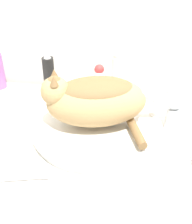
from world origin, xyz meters
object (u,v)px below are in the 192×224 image
at_px(cat, 94,99).
at_px(lotion_bottle_white, 119,73).
at_px(cream_tube, 21,175).
at_px(hairspray_can_black, 49,74).
at_px(deodorant_stick, 99,80).
at_px(faucet, 171,107).

bearing_deg(cat, lotion_bottle_white, -117.04).
relative_size(lotion_bottle_white, cream_tube, 1.33).
relative_size(lotion_bottle_white, hairspray_can_black, 1.21).
height_order(lotion_bottle_white, hairspray_can_black, lotion_bottle_white).
bearing_deg(deodorant_stick, cream_tube, -105.21).
xyz_separation_m(faucet, deodorant_stick, (-0.27, 0.20, -0.02)).
bearing_deg(hairspray_can_black, lotion_bottle_white, 0.00).
relative_size(cat, cream_tube, 2.26).
xyz_separation_m(cat, faucet, (0.25, 0.07, -0.05)).
bearing_deg(deodorant_stick, lotion_bottle_white, -0.00).
bearing_deg(cream_tube, lotion_bottle_white, 66.95).
relative_size(cat, deodorant_stick, 2.61).
height_order(cat, deodorant_stick, cat).
xyz_separation_m(deodorant_stick, hairspray_can_black, (-0.21, -0.00, 0.01)).
bearing_deg(lotion_bottle_white, deodorant_stick, 180.00).
relative_size(faucet, deodorant_stick, 1.17).
relative_size(deodorant_stick, cream_tube, 0.87).
height_order(deodorant_stick, hairspray_can_black, hairspray_can_black).
xyz_separation_m(deodorant_stick, cream_tube, (-0.14, -0.51, -0.05)).
relative_size(hairspray_can_black, cream_tube, 1.10).
height_order(cat, faucet, cat).
bearing_deg(cream_tube, cat, 56.37).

